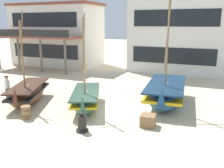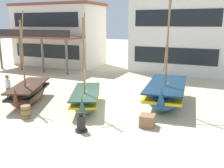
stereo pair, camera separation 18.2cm
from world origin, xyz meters
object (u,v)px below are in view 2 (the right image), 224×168
fishing_boat_near_left (86,98)px  fishing_boat_far_right (29,93)px  fishing_boat_centre_large (166,93)px  wooden_barrel (26,112)px  harbor_building_annex (59,35)px  harbor_building_main (181,19)px  capstan_winch (81,124)px  cargo_crate (147,121)px  fisherman_by_hull (8,88)px

fishing_boat_near_left → fishing_boat_far_right: size_ratio=0.97×
fishing_boat_far_right → fishing_boat_centre_large: bearing=21.6°
fishing_boat_far_right → wooden_barrel: (1.73, -2.20, -0.31)m
harbor_building_annex → fishing_boat_centre_large: bearing=-33.9°
fishing_boat_far_right → harbor_building_main: harbor_building_main is taller
fishing_boat_near_left → capstan_winch: 3.37m
harbor_building_annex → cargo_crate: bearing=-42.8°
wooden_barrel → harbor_building_annex: (-8.90, 15.62, 3.24)m
fishing_boat_far_right → fisherman_by_hull: bearing=-170.9°
capstan_winch → fishing_boat_near_left: bearing=115.9°
capstan_winch → cargo_crate: capstan_winch is taller
cargo_crate → harbor_building_annex: size_ratio=0.07×
wooden_barrel → harbor_building_main: harbor_building_main is taller
wooden_barrel → cargo_crate: bearing=14.2°
harbor_building_main → fishing_boat_centre_large: bearing=-84.0°
fisherman_by_hull → fishing_boat_centre_large: bearing=19.8°
harbor_building_annex → capstan_winch: bearing=-51.8°
wooden_barrel → harbor_building_annex: harbor_building_annex is taller
fishing_boat_far_right → wooden_barrel: fishing_boat_far_right is taller
fishing_boat_far_right → wooden_barrel: bearing=-51.8°
capstan_winch → wooden_barrel: capstan_winch is taller
fishing_boat_centre_large → cargo_crate: 3.84m
fishing_boat_near_left → fishing_boat_far_right: 3.87m
capstan_winch → wooden_barrel: 3.57m
fisherman_by_hull → harbor_building_annex: (-5.68, 13.66, 2.76)m
cargo_crate → harbor_building_main: 16.62m
fisherman_by_hull → harbor_building_main: size_ratio=0.16×
fishing_boat_far_right → harbor_building_main: size_ratio=0.53×
harbor_building_main → harbor_building_annex: harbor_building_main is taller
fishing_boat_centre_large → harbor_building_annex: fishing_boat_centre_large is taller
harbor_building_main → harbor_building_annex: (-14.00, -1.73, -1.82)m
fishing_boat_near_left → fishing_boat_far_right: fishing_boat_far_right is taller
fishing_boat_near_left → capstan_winch: bearing=-64.1°
fishing_boat_near_left → harbor_building_annex: 17.17m
capstan_winch → harbor_building_main: harbor_building_main is taller
fishing_boat_near_left → fishing_boat_centre_large: (4.25, 2.61, 0.16)m
fishing_boat_near_left → harbor_building_main: (3.00, 14.57, 4.82)m
fishing_boat_far_right → cargo_crate: fishing_boat_far_right is taller
fisherman_by_hull → cargo_crate: bearing=-2.3°
wooden_barrel → cargo_crate: (6.25, 1.58, -0.05)m
fisherman_by_hull → cargo_crate: (9.47, -0.38, -0.54)m
fishing_boat_far_right → harbor_building_annex: harbor_building_annex is taller
fishing_boat_centre_large → fishing_boat_far_right: (-8.07, -3.20, -0.09)m
fishing_boat_far_right → fisherman_by_hull: size_ratio=3.38×
cargo_crate → harbor_building_annex: harbor_building_annex is taller
fisherman_by_hull → harbor_building_annex: 15.05m
fishing_boat_far_right → cargo_crate: size_ratio=8.04×
fishing_boat_near_left → wooden_barrel: (-2.10, -2.78, -0.24)m
capstan_winch → cargo_crate: (2.68, 1.83, -0.09)m
fishing_boat_near_left → fisherman_by_hull: fishing_boat_near_left is taller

